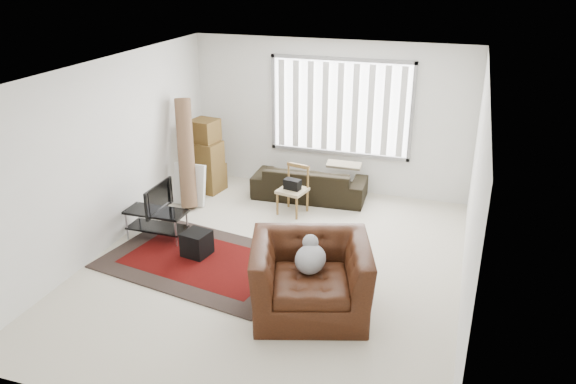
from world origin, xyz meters
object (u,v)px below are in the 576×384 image
at_px(tv_stand, 156,218).
at_px(side_chair, 293,188).
at_px(sofa, 310,178).
at_px(moving_boxes, 207,158).
at_px(armchair, 310,273).

height_order(tv_stand, side_chair, side_chair).
xyz_separation_m(sofa, side_chair, (-0.09, -0.69, 0.07)).
height_order(tv_stand, moving_boxes, moving_boxes).
bearing_deg(side_chair, sofa, 94.75).
bearing_deg(armchair, tv_stand, 140.68).
bearing_deg(armchair, sofa, 88.75).
relative_size(tv_stand, sofa, 0.47).
relative_size(moving_boxes, sofa, 0.67).
xyz_separation_m(tv_stand, armchair, (2.72, -1.09, 0.18)).
distance_m(tv_stand, side_chair, 2.27).
bearing_deg(sofa, side_chair, 79.84).
height_order(tv_stand, sofa, sofa).
relative_size(tv_stand, side_chair, 1.14).
bearing_deg(armchair, moving_boxes, 115.13).
bearing_deg(moving_boxes, side_chair, -14.48).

